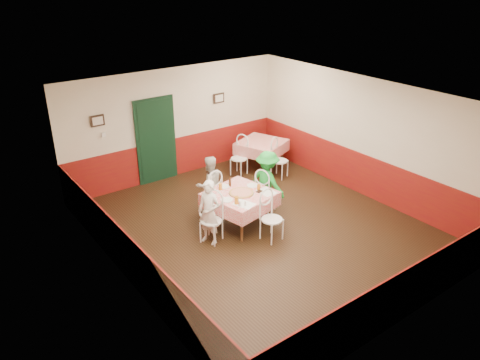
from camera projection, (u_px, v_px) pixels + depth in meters
floor at (261, 228)px, 9.85m from camera, size 7.00×7.00×0.00m
ceiling at (264, 98)px, 8.68m from camera, size 7.00×7.00×0.00m
back_wall at (176, 123)px, 11.82m from camera, size 6.00×0.10×2.80m
front_wall at (415, 244)px, 6.71m from camera, size 6.00×0.10×2.80m
left_wall at (120, 210)px, 7.65m from camera, size 0.10×7.00×2.80m
right_wall at (363, 137)px, 10.88m from camera, size 0.10×7.00×2.80m
wainscot_back at (178, 156)px, 12.19m from camera, size 6.00×0.03×1.00m
wainscot_front at (405, 294)px, 7.09m from camera, size 6.00×0.03×1.00m
wainscot_left at (126, 255)px, 8.03m from camera, size 0.03×7.00×1.00m
wainscot_right at (358, 172)px, 11.25m from camera, size 0.03×7.00×1.00m
door at (156, 141)px, 11.61m from camera, size 0.96×0.06×2.10m
picture_left at (97, 121)px, 10.52m from camera, size 0.32×0.03×0.26m
picture_right at (219, 98)px, 12.30m from camera, size 0.32×0.03×0.26m
thermostat at (104, 135)px, 10.72m from camera, size 0.10×0.03×0.10m
main_table at (240, 209)px, 9.82m from camera, size 1.44×1.44×0.77m
second_table at (261, 155)px, 12.61m from camera, size 1.46×1.46×0.77m
chair_left at (211, 221)px, 9.21m from camera, size 0.56×0.56×0.90m
chair_right at (266, 193)px, 10.36m from camera, size 0.55×0.55×0.90m
chair_far at (211, 194)px, 10.30m from camera, size 0.42×0.42×0.90m
chair_near at (272, 219)px, 9.27m from camera, size 0.46×0.46×0.90m
chair_second_a at (239, 159)px, 12.17m from camera, size 0.55×0.55×0.90m
chair_second_b at (280, 161)px, 12.03m from camera, size 0.55×0.55×0.90m
pizza at (241, 192)px, 9.63m from camera, size 0.59×0.59×0.03m
plate_left at (227, 200)px, 9.35m from camera, size 0.30×0.30×0.01m
plate_right at (253, 185)px, 9.95m from camera, size 0.30×0.30×0.01m
plate_far at (224, 186)px, 9.91m from camera, size 0.30×0.30×0.01m
glass_a at (237, 200)px, 9.18m from camera, size 0.10×0.10×0.16m
glass_b at (259, 187)px, 9.74m from camera, size 0.08×0.08×0.12m
glass_c at (220, 187)px, 9.76m from camera, size 0.09×0.09×0.14m
beer_bottle at (230, 182)px, 9.90m from camera, size 0.06×0.06×0.19m
shaker_a at (240, 204)px, 9.09m from camera, size 0.04×0.04×0.09m
shaker_b at (245, 204)px, 9.12m from camera, size 0.04×0.04×0.09m
shaker_c at (239, 204)px, 9.11m from camera, size 0.04×0.04×0.09m
menu_left at (244, 204)px, 9.19m from camera, size 0.42×0.48×0.00m
menu_right at (267, 192)px, 9.69m from camera, size 0.30×0.40×0.00m
wallet at (259, 191)px, 9.69m from camera, size 0.13×0.11×0.02m
diner_left at (209, 212)px, 9.09m from camera, size 0.48×0.57×1.33m
diner_far at (209, 185)px, 10.24m from camera, size 0.66×0.52×1.32m
diner_right at (267, 182)px, 10.29m from camera, size 0.64×0.97×1.41m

